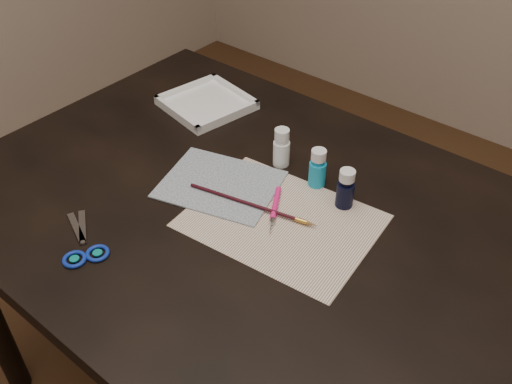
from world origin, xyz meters
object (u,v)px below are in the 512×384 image
Objects in this scene: canvas at (220,184)px; paint_bottle_white at (282,147)px; paint_bottle_navy at (346,189)px; palette_tray at (207,103)px; paper at (281,221)px; paint_bottle_cyan at (318,168)px; scissors at (78,238)px.

paint_bottle_white reaches higher than canvas.
palette_tray is at bearing 167.44° from paint_bottle_navy.
paper is 0.15m from paint_bottle_cyan.
canvas is (-0.17, 0.01, 0.00)m from paper.
paint_bottle_white is 0.47m from scissors.
scissors is at bearing -120.75° from paint_bottle_cyan.
palette_tray reaches higher than paper.
paint_bottle_navy is (0.24, 0.11, 0.04)m from canvas.
palette_tray is (-0.25, 0.22, 0.01)m from canvas.
paper is 3.99× the size of paint_bottle_white.
canvas is at bearing -41.95° from palette_tray.
paint_bottle_navy reaches higher than paper.
paint_bottle_white is at bearing 170.19° from paint_bottle_navy.
paper is at bearing -28.66° from palette_tray.
canvas is 1.24× the size of palette_tray.
paper is 1.50× the size of canvas.
palette_tray is (-0.49, 0.11, -0.03)m from paint_bottle_navy.
scissors is (-0.10, -0.30, 0.00)m from canvas.
scissors reaches higher than canvas.
canvas is 1.39× the size of scissors.
palette_tray is at bearing -51.97° from scissors.
paint_bottle_navy is (0.07, 0.12, 0.04)m from paper.
paint_bottle_cyan is at bearing -12.20° from palette_tray.
paint_bottle_cyan is (-0.01, 0.14, 0.04)m from paper.
paint_bottle_cyan is 0.42m from palette_tray.
paint_bottle_cyan is 0.51m from scissors.
canvas is at bearing -154.92° from paint_bottle_navy.
paint_bottle_white reaches higher than scissors.
canvas reaches higher than paper.
scissors is (-0.34, -0.41, -0.04)m from paint_bottle_navy.
paint_bottle_white reaches higher than paint_bottle_cyan.
paint_bottle_cyan is 0.51× the size of scissors.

